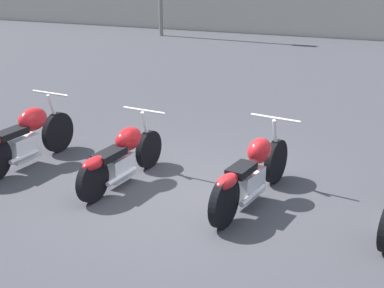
% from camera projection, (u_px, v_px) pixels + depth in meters
% --- Properties ---
extents(ground_plane, '(60.00, 60.00, 0.00)m').
position_uv_depth(ground_plane, '(184.00, 195.00, 7.31)').
color(ground_plane, '#38383D').
extents(fence_back, '(40.00, 0.04, 1.70)m').
position_uv_depth(fence_back, '(341.00, 16.00, 20.46)').
color(fence_back, '#9E998E').
rests_on(fence_back, ground_plane).
extents(motorcycle_slot_1, '(0.71, 2.07, 1.03)m').
position_uv_depth(motorcycle_slot_1, '(26.00, 137.00, 8.16)').
color(motorcycle_slot_1, black).
rests_on(motorcycle_slot_1, ground_plane).
extents(motorcycle_slot_2, '(0.71, 1.95, 0.95)m').
position_uv_depth(motorcycle_slot_2, '(121.00, 157.00, 7.52)').
color(motorcycle_slot_2, black).
rests_on(motorcycle_slot_2, ground_plane).
extents(motorcycle_slot_3, '(0.73, 2.19, 1.00)m').
position_uv_depth(motorcycle_slot_3, '(252.00, 173.00, 6.93)').
color(motorcycle_slot_3, black).
rests_on(motorcycle_slot_3, ground_plane).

